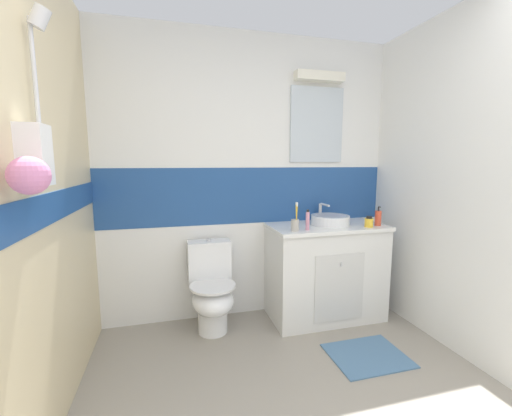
{
  "coord_description": "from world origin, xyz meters",
  "views": [
    {
      "loc": [
        -0.7,
        -0.4,
        1.4
      ],
      "look_at": [
        -0.12,
        1.76,
        1.08
      ],
      "focal_mm": 22.61,
      "sensor_mm": 36.0,
      "label": 1
    }
  ],
  "objects_px": {
    "toothbrush_cup": "(295,223)",
    "soap_dispenser": "(378,218)",
    "toilet": "(212,290)",
    "toothpaste_tube_upright": "(308,220)",
    "sink_basin": "(330,219)",
    "hair_gel_jar": "(369,222)"
  },
  "relations": [
    {
      "from": "sink_basin",
      "to": "soap_dispenser",
      "type": "relative_size",
      "value": 2.23
    },
    {
      "from": "soap_dispenser",
      "to": "hair_gel_jar",
      "type": "xyz_separation_m",
      "value": [
        -0.11,
        -0.03,
        -0.02
      ]
    },
    {
      "from": "toilet",
      "to": "soap_dispenser",
      "type": "distance_m",
      "value": 1.55
    },
    {
      "from": "sink_basin",
      "to": "toilet",
      "type": "xyz_separation_m",
      "value": [
        -1.06,
        0.01,
        -0.55
      ]
    },
    {
      "from": "sink_basin",
      "to": "soap_dispenser",
      "type": "height_order",
      "value": "sink_basin"
    },
    {
      "from": "sink_basin",
      "to": "toothpaste_tube_upright",
      "type": "bearing_deg",
      "value": -149.8
    },
    {
      "from": "hair_gel_jar",
      "to": "toothpaste_tube_upright",
      "type": "relative_size",
      "value": 0.55
    },
    {
      "from": "toilet",
      "to": "toothpaste_tube_upright",
      "type": "bearing_deg",
      "value": -13.0
    },
    {
      "from": "toilet",
      "to": "sink_basin",
      "type": "bearing_deg",
      "value": -0.43
    },
    {
      "from": "sink_basin",
      "to": "hair_gel_jar",
      "type": "xyz_separation_m",
      "value": [
        0.27,
        -0.19,
        -0.0
      ]
    },
    {
      "from": "toothpaste_tube_upright",
      "to": "hair_gel_jar",
      "type": "bearing_deg",
      "value": -1.91
    },
    {
      "from": "hair_gel_jar",
      "to": "toothpaste_tube_upright",
      "type": "distance_m",
      "value": 0.56
    },
    {
      "from": "toothbrush_cup",
      "to": "toilet",
      "type": "bearing_deg",
      "value": 164.69
    },
    {
      "from": "toothbrush_cup",
      "to": "soap_dispenser",
      "type": "bearing_deg",
      "value": 1.39
    },
    {
      "from": "toilet",
      "to": "toothbrush_cup",
      "type": "distance_m",
      "value": 0.88
    },
    {
      "from": "hair_gel_jar",
      "to": "toothpaste_tube_upright",
      "type": "xyz_separation_m",
      "value": [
        -0.56,
        0.02,
        0.04
      ]
    },
    {
      "from": "soap_dispenser",
      "to": "toothpaste_tube_upright",
      "type": "distance_m",
      "value": 0.67
    },
    {
      "from": "soap_dispenser",
      "to": "toothpaste_tube_upright",
      "type": "bearing_deg",
      "value": -178.64
    },
    {
      "from": "hair_gel_jar",
      "to": "toothpaste_tube_upright",
      "type": "height_order",
      "value": "toothpaste_tube_upright"
    },
    {
      "from": "toilet",
      "to": "soap_dispenser",
      "type": "height_order",
      "value": "soap_dispenser"
    },
    {
      "from": "sink_basin",
      "to": "soap_dispenser",
      "type": "bearing_deg",
      "value": -21.94
    },
    {
      "from": "toothpaste_tube_upright",
      "to": "toilet",
      "type": "bearing_deg",
      "value": 167.0
    }
  ]
}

